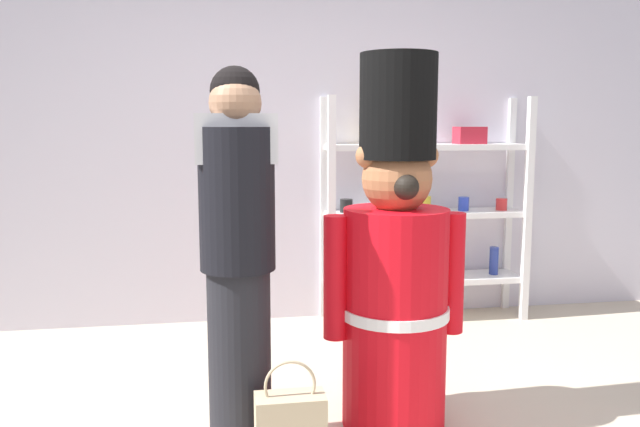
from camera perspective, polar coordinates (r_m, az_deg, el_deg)
back_wall at (r=4.53m, az=-2.81°, el=6.93°), size 6.40×0.12×2.60m
merchandise_shelf at (r=4.55m, az=9.19°, el=0.62°), size 1.45×0.35×1.57m
teddy_bear_guard at (r=2.91m, az=6.74°, el=-5.08°), size 0.65×0.49×1.68m
person_shopper at (r=2.67m, az=-7.32°, el=-3.50°), size 0.33×0.31×1.61m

